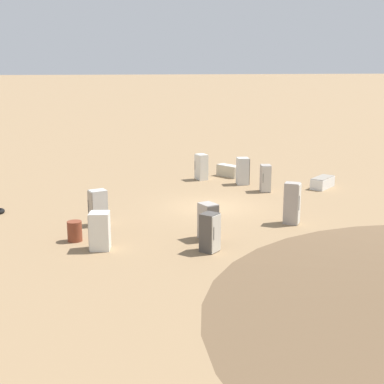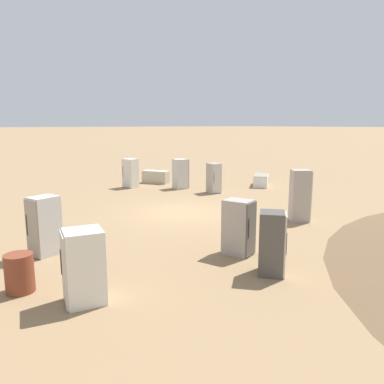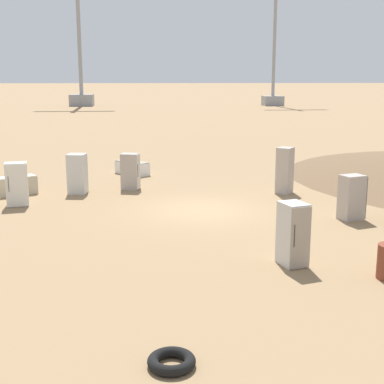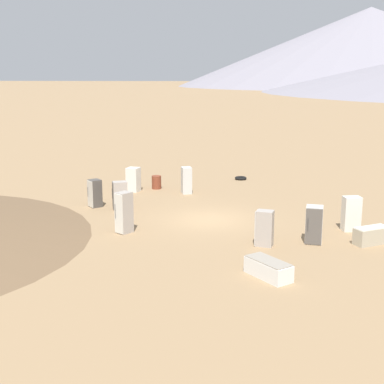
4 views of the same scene
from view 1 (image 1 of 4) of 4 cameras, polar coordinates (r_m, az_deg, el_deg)
name	(u,v)px [view 1 (image 1 of 4)]	position (r m, az deg, el deg)	size (l,w,h in m)	color
ground_plane	(213,207)	(27.54, 2.27, -1.61)	(1000.00, 1000.00, 0.00)	#937551
discarded_fridge_0	(98,208)	(24.56, -10.00, -1.67)	(0.75, 0.88, 1.64)	silver
discarded_fridge_1	(265,178)	(31.10, 7.84, 1.46)	(0.85, 0.71, 1.56)	#A89E93
discarded_fridge_2	(323,182)	(32.77, 13.75, 1.00)	(1.78, 1.95, 0.65)	white
discarded_fridge_3	(228,171)	(35.22, 3.91, 2.27)	(1.70, 1.33, 0.76)	#B2A88E
discarded_fridge_4	(243,171)	(32.85, 5.44, 2.24)	(0.82, 0.83, 1.65)	silver
discarded_fridge_5	(210,233)	(20.80, 1.93, -4.35)	(0.88, 0.88, 1.53)	#4C4742
discarded_fridge_6	(292,203)	(24.81, 10.62, -1.20)	(0.86, 0.89, 1.92)	#A89E93
discarded_fridge_7	(208,221)	(22.28, 1.73, -3.15)	(0.92, 0.78, 1.53)	#A89E93
discarded_fridge_8	(100,231)	(21.33, -9.82, -4.11)	(0.88, 0.93, 1.51)	silver
discarded_fridge_9	(201,167)	(34.07, 1.00, 2.68)	(0.88, 0.75, 1.64)	silver
rusty_barrel	(75,231)	(22.63, -12.40, -4.11)	(0.60, 0.60, 0.84)	brown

